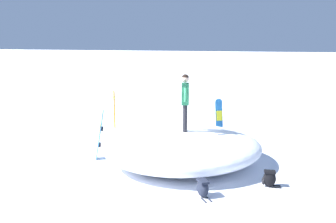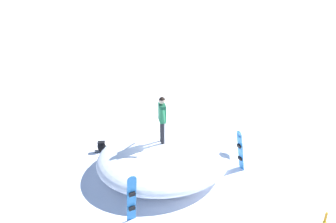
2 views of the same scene
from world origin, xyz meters
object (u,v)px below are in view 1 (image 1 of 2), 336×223
snowboard_primary_upright (100,134)px  backpack_near (203,188)px  snowboard_secondary_upright (219,120)px  trail_marker_pole (114,108)px  backpack_far (269,178)px  snowboarder_standing (185,97)px

snowboard_primary_upright → backpack_near: (-1.96, -3.89, -0.62)m
snowboard_secondary_upright → trail_marker_pole: 5.02m
snowboard_primary_upright → backpack_far: (-0.79, -5.45, -0.62)m
snowboard_secondary_upright → trail_marker_pole: snowboard_secondary_upright is taller
snowboard_primary_upright → trail_marker_pole: trail_marker_pole is taller
snowboarder_standing → backpack_near: size_ratio=2.87×
snowboarder_standing → backpack_near: (-2.15, -1.05, -1.95)m
backpack_near → snowboarder_standing: bearing=26.1°
snowboard_secondary_upright → backpack_near: (-5.11, -0.50, -0.65)m
trail_marker_pole → snowboarder_standing: bearing=-132.7°
snowboard_primary_upright → backpack_far: size_ratio=3.11×
snowboard_secondary_upright → snowboard_primary_upright: bearing=132.9°
snowboarder_standing → snowboard_secondary_upright: 3.28m
snowboard_secondary_upright → backpack_far: size_ratio=3.21×
snowboard_primary_upright → snowboard_secondary_upright: bearing=-47.1°
snowboarder_standing → trail_marker_pole: 6.06m
snowboarder_standing → backpack_near: bearing=-153.9°
trail_marker_pole → snowboard_primary_upright: bearing=-160.1°
snowboard_secondary_upright → trail_marker_pole: bearing=77.9°
snowboarder_standing → backpack_near: 3.08m
backpack_near → trail_marker_pole: 8.22m
backpack_near → snowboard_secondary_upright: bearing=5.6°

